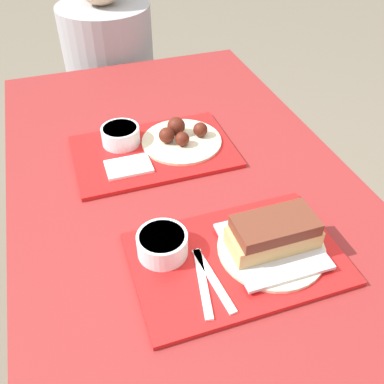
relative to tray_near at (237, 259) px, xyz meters
The scene contains 14 objects.
ground_plane 0.80m from the tray_near, 95.88° to the left, with size 12.00×12.00×0.00m, color #706656.
picnic_table 0.25m from the tray_near, 95.88° to the left, with size 0.87×1.62×0.77m.
picnic_bench_far 1.32m from the tray_near, 91.07° to the left, with size 0.83×0.28×0.42m.
tray_near is the anchor object (origin of this frame).
tray_far 0.44m from the tray_near, 98.71° to the left, with size 0.44×0.29×0.01m.
bowl_coleslaw_near 0.16m from the tray_near, 156.88° to the left, with size 0.11×0.11×0.05m.
brisket_sandwich_plate 0.09m from the tray_near, ahead, with size 0.23×0.23×0.09m.
plastic_fork_near 0.10m from the tray_near, 155.52° to the right, with size 0.05×0.17×0.00m.
plastic_knife_near 0.08m from the tray_near, 148.99° to the right, with size 0.03×0.17×0.00m.
condiment_packet 0.07m from the tray_near, 85.45° to the left, with size 0.04×0.03×0.01m.
bowl_coleslaw_far 0.51m from the tray_near, 106.26° to the left, with size 0.11×0.11×0.05m.
wings_plate_far 0.45m from the tray_near, 87.66° to the left, with size 0.23×0.23×0.06m.
napkin_far 0.40m from the tray_near, 111.82° to the left, with size 0.12×0.08×0.01m.
person_seated_across 1.26m from the tray_near, 92.28° to the left, with size 0.38×0.38×0.69m.
Camera 1 is at (-0.25, -0.75, 1.46)m, focal length 40.00 mm.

